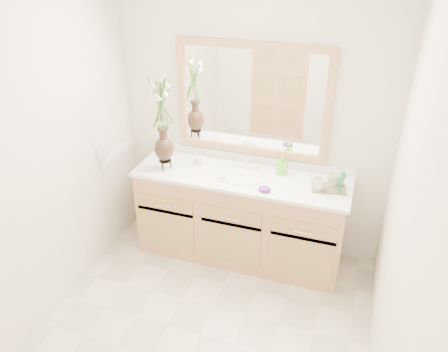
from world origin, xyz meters
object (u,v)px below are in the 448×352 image
(tumbler, at_px, (199,160))
(soap_bottle, at_px, (282,165))
(flower_vase, at_px, (161,110))
(tray, at_px, (329,188))

(tumbler, xyz_separation_m, soap_bottle, (0.74, 0.07, 0.04))
(flower_vase, bearing_deg, tumbler, 34.25)
(tumbler, distance_m, soap_bottle, 0.74)
(flower_vase, bearing_deg, tray, 4.18)
(soap_bottle, relative_size, tray, 0.57)
(tray, bearing_deg, soap_bottle, 152.23)
(flower_vase, height_order, tray, flower_vase)
(flower_vase, relative_size, tumbler, 9.87)
(flower_vase, height_order, tumbler, flower_vase)
(tumbler, distance_m, tray, 1.15)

